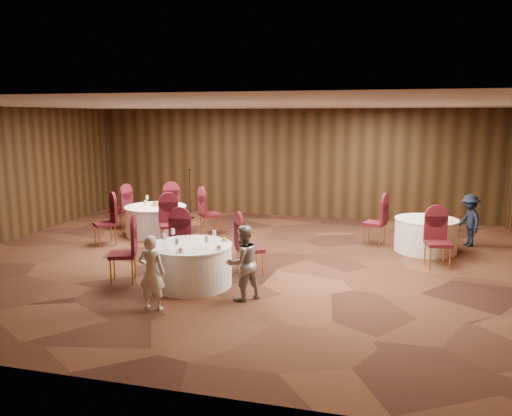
% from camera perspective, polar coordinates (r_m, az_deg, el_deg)
% --- Properties ---
extents(ground, '(12.00, 12.00, 0.00)m').
position_cam_1_polar(ground, '(10.45, -1.34, -6.09)').
color(ground, black).
rests_on(ground, ground).
extents(room_shell, '(12.00, 12.00, 12.00)m').
position_cam_1_polar(room_shell, '(10.07, -1.39, 4.70)').
color(room_shell, silver).
rests_on(room_shell, ground).
extents(table_main, '(1.47, 1.47, 0.74)m').
position_cam_1_polar(table_main, '(9.00, -7.41, -6.41)').
color(table_main, white).
rests_on(table_main, ground).
extents(table_left, '(1.54, 1.54, 0.74)m').
position_cam_1_polar(table_left, '(12.89, -11.36, -1.39)').
color(table_left, white).
rests_on(table_left, ground).
extents(table_right, '(1.37, 1.37, 0.74)m').
position_cam_1_polar(table_right, '(11.73, 18.82, -2.91)').
color(table_right, white).
rests_on(table_right, ground).
extents(chairs_main, '(2.85, 1.83, 1.00)m').
position_cam_1_polar(chairs_main, '(9.65, -7.99, -4.50)').
color(chairs_main, '#3E0C18').
rests_on(chairs_main, ground).
extents(chairs_left, '(3.17, 3.17, 1.00)m').
position_cam_1_polar(chairs_left, '(12.88, -11.34, -0.83)').
color(chairs_left, '#3E0C18').
rests_on(chairs_left, ground).
extents(chairs_right, '(1.89, 2.27, 1.00)m').
position_cam_1_polar(chairs_right, '(11.28, 16.52, -2.66)').
color(chairs_right, '#3E0C18').
rests_on(chairs_right, ground).
extents(tabletop_main, '(1.14, 1.04, 0.22)m').
position_cam_1_polar(tabletop_main, '(8.74, -6.85, -3.71)').
color(tabletop_main, silver).
rests_on(tabletop_main, table_main).
extents(tabletop_left, '(0.90, 0.81, 0.22)m').
position_cam_1_polar(tabletop_left, '(12.82, -11.42, 0.57)').
color(tabletop_left, silver).
rests_on(tabletop_left, table_left).
extents(tabletop_right, '(0.08, 0.08, 0.22)m').
position_cam_1_polar(tabletop_right, '(11.40, 20.25, -0.69)').
color(tabletop_right, silver).
rests_on(tabletop_right, table_right).
extents(mic_stand, '(0.24, 0.24, 1.46)m').
position_cam_1_polar(mic_stand, '(14.86, -7.53, 0.44)').
color(mic_stand, black).
rests_on(mic_stand, ground).
extents(woman_a, '(0.44, 0.30, 1.19)m').
position_cam_1_polar(woman_a, '(7.93, -11.83, -7.23)').
color(woman_a, white).
rests_on(woman_a, ground).
extents(woman_b, '(0.76, 0.76, 1.25)m').
position_cam_1_polar(woman_b, '(8.16, -1.53, -6.27)').
color(woman_b, '#A0A1A4').
rests_on(woman_b, ground).
extents(man_c, '(0.67, 0.89, 1.21)m').
position_cam_1_polar(man_c, '(12.54, 23.19, -1.29)').
color(man_c, black).
rests_on(man_c, ground).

